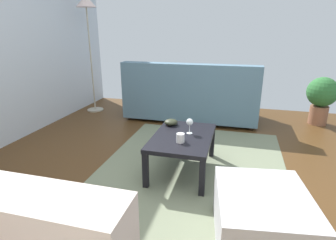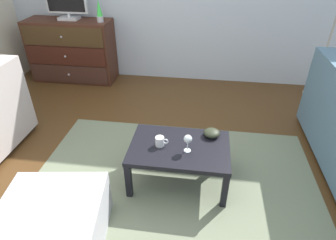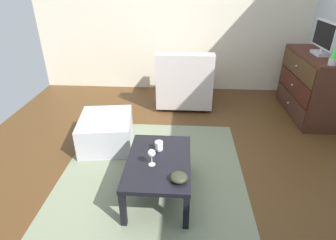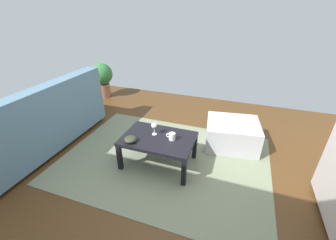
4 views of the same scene
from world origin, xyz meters
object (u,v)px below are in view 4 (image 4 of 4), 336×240
potted_plant (102,77)px  couch_large (36,126)px  mug (172,136)px  bowl_decorative (130,139)px  ottoman (232,134)px  wine_glass (154,126)px  coffee_table (158,141)px

potted_plant → couch_large: bearing=97.9°
mug → bowl_decorative: (0.44, 0.20, -0.01)m
ottoman → potted_plant: (2.77, -0.99, 0.25)m
wine_glass → couch_large: (1.61, 0.28, -0.15)m
wine_glass → mug: (-0.24, 0.04, -0.07)m
coffee_table → mug: size_ratio=7.51×
mug → potted_plant: (2.12, -1.70, 0.01)m
potted_plant → mug: bearing=141.3°
mug → ottoman: (-0.65, -0.71, -0.25)m
potted_plant → ottoman: bearing=160.4°
bowl_decorative → ottoman: bearing=-140.2°
coffee_table → wine_glass: 0.19m
couch_large → coffee_table: bearing=-172.4°
couch_large → wine_glass: bearing=-170.3°
coffee_table → ottoman: coffee_table is taller
potted_plant → bowl_decorative: bearing=131.5°
bowl_decorative → potted_plant: (1.68, -1.90, 0.02)m
mug → couch_large: 1.86m
wine_glass → ottoman: bearing=-143.2°
mug → couch_large: size_ratio=0.06×
ottoman → coffee_table: bearing=41.2°
mug → bowl_decorative: 0.48m
coffee_table → ottoman: (-0.82, -0.72, -0.15)m
coffee_table → potted_plant: size_ratio=1.19×
bowl_decorative → ottoman: 1.44m
bowl_decorative → mug: bearing=-155.1°
wine_glass → couch_large: 1.64m
bowl_decorative → coffee_table: bearing=-144.8°
ottoman → mug: bearing=47.2°
mug → potted_plant: bearing=-38.7°
ottoman → bowl_decorative: bearing=39.8°
mug → couch_large: (1.85, 0.24, -0.08)m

